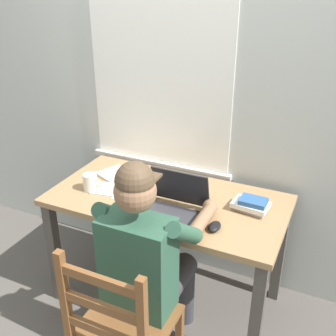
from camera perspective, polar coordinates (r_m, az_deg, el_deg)
The scene contains 14 objects.
ground_plane at distance 2.83m, azimuth -0.09°, elevation -17.49°, with size 8.00×8.00×0.00m, color #56514C.
back_wall at distance 2.53m, azimuth 3.97°, elevation 11.09°, with size 6.00×0.08×2.60m.
desk at distance 2.43m, azimuth -0.10°, elevation -6.35°, with size 1.37×0.70×0.75m.
seated_person at distance 2.07m, azimuth -2.78°, elevation -12.04°, with size 0.50×0.60×1.23m.
wooden_chair at distance 2.05m, azimuth -6.51°, elevation -21.36°, with size 0.42×0.42×0.92m.
laptop at distance 2.20m, azimuth 0.82°, elevation -5.22°, with size 0.33×0.29×0.23m.
computer_mouse at distance 2.11m, azimuth 6.52°, elevation -8.12°, with size 0.06×0.10×0.03m, color black.
coffee_mug_white at distance 2.47m, azimuth -10.77°, elevation -1.97°, with size 0.12×0.08×0.10m.
coffee_mug_dark at distance 2.41m, azimuth 0.19°, elevation -2.28°, with size 0.12×0.08×0.10m.
book_stack_main at distance 2.28m, azimuth 11.56°, elevation -5.06°, with size 0.21×0.15×0.08m.
paper_pile_near_laptop at distance 2.46m, azimuth -7.80°, elevation -3.07°, with size 0.23×0.15×0.01m, color white.
paper_pile_back_corner at distance 2.64m, azimuth -7.22°, elevation -0.93°, with size 0.21×0.19×0.02m, color white.
paper_pile_side at distance 2.41m, azimuth -4.51°, elevation -3.72°, with size 0.25×0.17×0.01m, color white.
landscape_photo_print at distance 2.50m, azimuth -5.60°, elevation -2.62°, with size 0.13×0.09×0.00m, color gold.
Camera 1 is at (0.87, -1.86, 1.95)m, focal length 43.64 mm.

